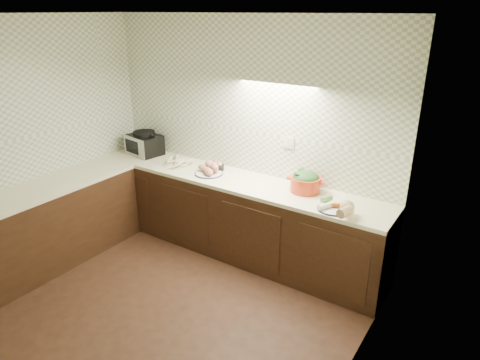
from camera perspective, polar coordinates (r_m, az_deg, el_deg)
The scene contains 8 objects.
room at distance 3.43m, azimuth -15.79°, elevation 3.96°, with size 3.60×3.60×2.60m.
counter at distance 4.77m, azimuth -13.71°, elevation -6.08°, with size 3.60×3.60×0.90m.
toaster_oven at distance 5.60m, azimuth -12.62°, elevation 4.76°, with size 0.47×0.39×0.30m.
parsnip_pile at distance 5.20m, azimuth -9.00°, elevation 2.46°, with size 0.33×0.39×0.08m.
sweet_potato_plate at distance 4.83m, azimuth -4.09°, elevation 1.44°, with size 0.33×0.32×0.14m.
onion_bowl at distance 4.96m, azimuth -3.10°, elevation 1.88°, with size 0.16×0.16×0.13m.
dutch_oven at distance 4.39m, azimuth 8.73°, elevation -0.21°, with size 0.39×0.36×0.22m.
veg_plate at distance 4.03m, azimuth 13.21°, elevation -3.49°, with size 0.42×0.37×0.14m.
Camera 1 is at (2.52, -2.11, 2.63)m, focal length 32.00 mm.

